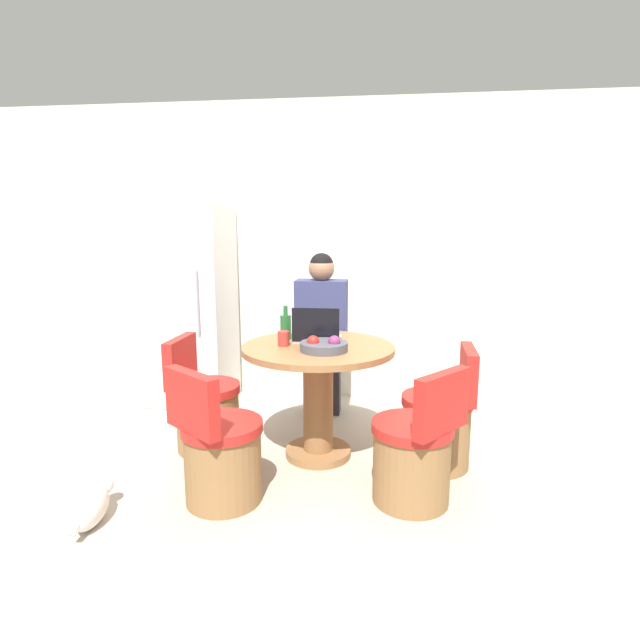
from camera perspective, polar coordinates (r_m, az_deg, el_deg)
The scene contains 14 objects.
ground_plane at distance 3.21m, azimuth 0.26°, elevation -17.78°, with size 12.00×12.00×0.00m, color #B2A899.
wall_back at distance 4.45m, azimuth 2.75°, elevation 7.60°, with size 7.00×0.06×2.60m.
refrigerator at distance 4.42m, azimuth -14.65°, elevation 1.41°, with size 0.67×0.67×1.70m.
dining_table at distance 3.32m, azimuth -0.21°, elevation -6.92°, with size 1.00×1.00×0.77m.
chair_near_right_corner at distance 2.91m, azimuth 10.71°, elevation -15.03°, with size 0.52×0.52×0.79m.
chair_left_side at distance 3.60m, azimuth -12.95°, elevation -10.10°, with size 0.45×0.45×0.79m.
chair_near_left_corner at distance 2.93m, azimuth -11.32°, elevation -14.93°, with size 0.52×0.52×0.79m.
chair_right_side at distance 3.36m, azimuth 13.45°, elevation -11.60°, with size 0.45×0.45×0.79m.
person_seated at distance 3.97m, azimuth 0.24°, elevation -1.04°, with size 0.40×0.37×1.33m.
laptop at distance 3.35m, azimuth -0.33°, elevation -1.66°, with size 0.31×0.25×0.24m.
fruit_bowl at distance 3.10m, azimuth 0.45°, elevation -2.96°, with size 0.30×0.30×0.10m.
coffee_cup at distance 3.24m, azimuth -4.19°, elevation -2.13°, with size 0.08×0.08×0.10m.
bottle at distance 3.42m, azimuth -3.95°, elevation -0.71°, with size 0.07×0.07×0.23m.
cat at distance 3.01m, azimuth -24.65°, elevation -18.81°, with size 0.18×0.43×0.18m.
Camera 1 is at (0.33, -2.81, 1.51)m, focal length 28.00 mm.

